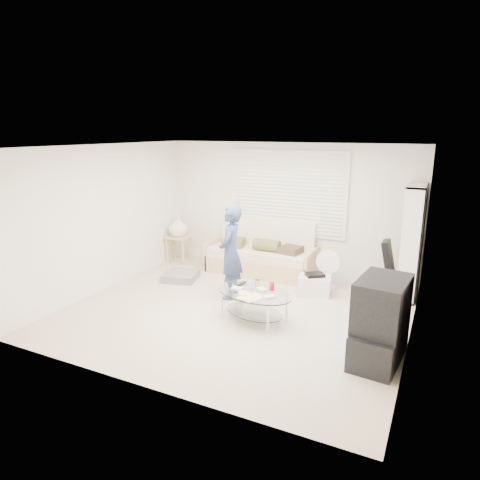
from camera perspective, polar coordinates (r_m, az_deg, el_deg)
The scene contains 13 objects.
ground at distance 6.73m, azimuth -0.51°, elevation -9.43°, with size 5.00×5.00×0.00m, color #BCAD92.
room_shell at distance 6.67m, azimuth 1.29°, elevation 5.01°, with size 5.02×4.52×2.51m.
window_blinds at distance 8.27m, azimuth 6.28°, elevation 6.22°, with size 2.32×0.08×1.62m.
futon_sofa at distance 8.36m, azimuth 2.90°, elevation -2.13°, with size 2.11×0.85×1.03m.
grey_floor_pillow at distance 8.12m, azimuth -7.90°, elevation -4.78°, with size 0.59×0.59×0.13m, color slate.
side_table at distance 9.02m, azimuth -8.23°, elevation 1.54°, with size 0.50×0.40×0.98m.
bookshelf at distance 7.53m, azimuth 21.92°, elevation -0.30°, with size 0.30×0.79×1.88m.
guitar_case at distance 7.56m, azimuth 19.24°, elevation -4.11°, with size 0.36×0.35×0.95m.
floor_fan at distance 7.68m, azimuth 11.74°, elevation -3.38°, with size 0.43×0.29×0.71m.
storage_bin at distance 7.43m, azimuth 9.89°, elevation -5.89°, with size 0.60×0.47×0.37m.
tv_unit at distance 5.46m, azimuth 18.20°, elevation -10.30°, with size 0.61×1.01×1.05m.
coffee_table at distance 6.28m, azimuth 1.89°, elevation -7.65°, with size 1.34×1.01×0.57m.
standing_person at distance 7.01m, azimuth -1.26°, elevation -1.68°, with size 0.57×0.37×1.55m, color navy.
Camera 1 is at (2.73, -5.51, 2.73)m, focal length 32.00 mm.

